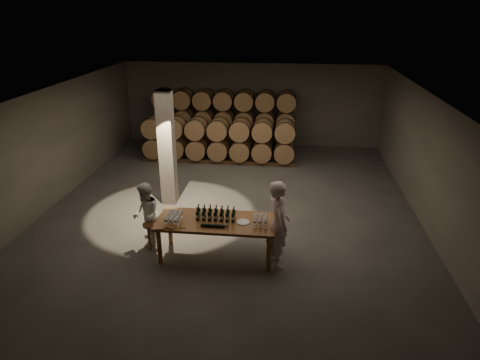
# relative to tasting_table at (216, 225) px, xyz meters

# --- Properties ---
(room) EXTENTS (12.00, 12.00, 12.00)m
(room) POSITION_rel_tasting_table_xyz_m (-1.80, 2.70, 0.80)
(room) COLOR #4C4A48
(room) RESTS_ON ground
(tasting_table) EXTENTS (2.60, 1.10, 0.90)m
(tasting_table) POSITION_rel_tasting_table_xyz_m (0.00, 0.00, 0.00)
(tasting_table) COLOR brown
(tasting_table) RESTS_ON ground
(barrel_stack_back) EXTENTS (5.48, 0.95, 2.31)m
(barrel_stack_back) POSITION_rel_tasting_table_xyz_m (-0.96, 7.70, 0.40)
(barrel_stack_back) COLOR brown
(barrel_stack_back) RESTS_ON ground
(barrel_stack_front) EXTENTS (5.48, 0.95, 1.57)m
(barrel_stack_front) POSITION_rel_tasting_table_xyz_m (-0.96, 6.30, 0.03)
(barrel_stack_front) COLOR brown
(barrel_stack_front) RESTS_ON ground
(bottle_cluster) EXTENTS (0.86, 0.23, 0.31)m
(bottle_cluster) POSITION_rel_tasting_table_xyz_m (-0.02, 0.05, 0.22)
(bottle_cluster) COLOR black
(bottle_cluster) RESTS_ON tasting_table
(lying_bottles) EXTENTS (0.60, 0.08, 0.08)m
(lying_bottles) POSITION_rel_tasting_table_xyz_m (-0.01, -0.31, 0.14)
(lying_bottles) COLOR black
(lying_bottles) RESTS_ON tasting_table
(glass_cluster_left) EXTENTS (0.31, 0.53, 0.19)m
(glass_cluster_left) POSITION_rel_tasting_table_xyz_m (-0.90, -0.15, 0.24)
(glass_cluster_left) COLOR silver
(glass_cluster_left) RESTS_ON tasting_table
(glass_cluster_right) EXTENTS (0.30, 0.41, 0.17)m
(glass_cluster_right) POSITION_rel_tasting_table_xyz_m (0.97, -0.03, 0.23)
(glass_cluster_right) COLOR silver
(glass_cluster_right) RESTS_ON tasting_table
(plate) EXTENTS (0.29, 0.29, 0.02)m
(plate) POSITION_rel_tasting_table_xyz_m (0.59, -0.02, 0.11)
(plate) COLOR white
(plate) RESTS_ON tasting_table
(notebook_near) EXTENTS (0.29, 0.25, 0.03)m
(notebook_near) POSITION_rel_tasting_table_xyz_m (-0.91, -0.40, 0.12)
(notebook_near) COLOR #996237
(notebook_near) RESTS_ON tasting_table
(notebook_corner) EXTENTS (0.31, 0.35, 0.03)m
(notebook_corner) POSITION_rel_tasting_table_xyz_m (-1.16, -0.41, 0.12)
(notebook_corner) COLOR #996237
(notebook_corner) RESTS_ON tasting_table
(pen) EXTENTS (0.14, 0.03, 0.01)m
(pen) POSITION_rel_tasting_table_xyz_m (-0.65, -0.44, 0.11)
(pen) COLOR black
(pen) RESTS_ON tasting_table
(stool) EXTENTS (0.38, 0.38, 0.63)m
(stool) POSITION_rel_tasting_table_xyz_m (-1.55, 0.19, -0.28)
(stool) COLOR brown
(stool) RESTS_ON ground
(person_man) EXTENTS (0.67, 0.83, 1.97)m
(person_man) POSITION_rel_tasting_table_xyz_m (1.35, -0.17, 0.19)
(person_man) COLOR #F7D6DA
(person_man) RESTS_ON ground
(person_woman) EXTENTS (0.81, 0.90, 1.54)m
(person_woman) POSITION_rel_tasting_table_xyz_m (-1.70, 0.34, -0.03)
(person_woman) COLOR silver
(person_woman) RESTS_ON ground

